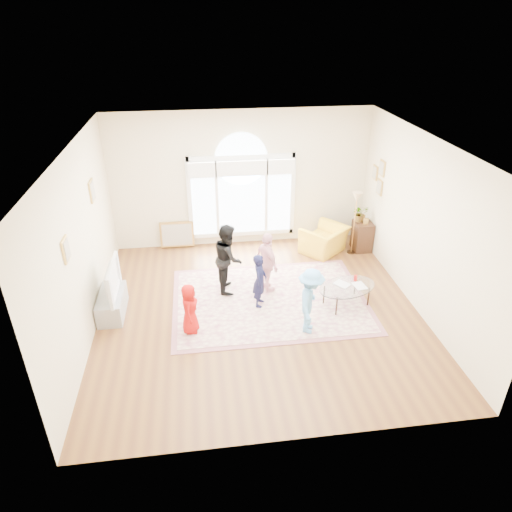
{
  "coord_description": "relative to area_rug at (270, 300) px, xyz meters",
  "views": [
    {
      "loc": [
        -1.02,
        -7.1,
        5.07
      ],
      "look_at": [
        -0.02,
        0.3,
        1.04
      ],
      "focal_mm": 32.0,
      "sensor_mm": 36.0,
      "label": 1
    }
  ],
  "objects": [
    {
      "name": "coffee_table",
      "position": [
        1.44,
        -0.35,
        0.39
      ],
      "size": [
        1.34,
        1.08,
        0.54
      ],
      "rotation": [
        0.0,
        0.0,
        0.32
      ],
      "color": "silver",
      "rests_on": "ground"
    },
    {
      "name": "armchair",
      "position": [
        1.59,
        1.87,
        0.31
      ],
      "size": [
        1.3,
        1.28,
        0.63
      ],
      "primitive_type": "imported",
      "rotation": [
        0.0,
        0.0,
        3.85
      ],
      "color": "yellow",
      "rests_on": "ground"
    },
    {
      "name": "floor_lamp",
      "position": [
        2.24,
        1.75,
        1.27
      ],
      "size": [
        0.31,
        0.31,
        1.51
      ],
      "color": "black",
      "rests_on": "ground"
    },
    {
      "name": "plant_pedestal",
      "position": [
        2.44,
        1.97,
        0.34
      ],
      "size": [
        0.2,
        0.2,
        0.7
      ],
      "primitive_type": "cylinder",
      "color": "white",
      "rests_on": "ground"
    },
    {
      "name": "television",
      "position": [
        -3.0,
        -0.03,
        0.72
      ],
      "size": [
        0.17,
        1.09,
        0.63
      ],
      "color": "black",
      "rests_on": "tv_console"
    },
    {
      "name": "child_blue",
      "position": [
        0.53,
        -1.05,
        0.62
      ],
      "size": [
        0.7,
        0.9,
        1.23
      ],
      "primitive_type": "imported",
      "rotation": [
        0.0,
        0.0,
        1.23
      ],
      "color": "#65AFF0",
      "rests_on": "area_rug"
    },
    {
      "name": "child_red",
      "position": [
        -1.55,
        -0.79,
        0.48
      ],
      "size": [
        0.37,
        0.5,
        0.94
      ],
      "primitive_type": "imported",
      "rotation": [
        0.0,
        0.0,
        1.41
      ],
      "color": "#B20F0D",
      "rests_on": "area_rug"
    },
    {
      "name": "area_rug",
      "position": [
        0.0,
        0.0,
        0.0
      ],
      "size": [
        3.6,
        2.6,
        0.02
      ],
      "primitive_type": "cube",
      "color": "beige",
      "rests_on": "ground"
    },
    {
      "name": "room_shell",
      "position": [
        -0.25,
        2.5,
        1.56
      ],
      "size": [
        6.0,
        6.0,
        6.0
      ],
      "color": "beige",
      "rests_on": "ground"
    },
    {
      "name": "child_black",
      "position": [
        -0.76,
        0.53,
        0.72
      ],
      "size": [
        0.57,
        0.71,
        1.42
      ],
      "primitive_type": "imported",
      "rotation": [
        0.0,
        0.0,
        1.53
      ],
      "color": "black",
      "rests_on": "area_rug"
    },
    {
      "name": "rug_border",
      "position": [
        0.0,
        0.0,
        -0.0
      ],
      "size": [
        3.8,
        2.8,
        0.01
      ],
      "primitive_type": "cube",
      "color": "#975B62",
      "rests_on": "ground"
    },
    {
      "name": "leaning_picture",
      "position": [
        -1.84,
        2.57,
        -0.01
      ],
      "size": [
        0.8,
        0.14,
        0.62
      ],
      "primitive_type": "cube",
      "rotation": [
        -0.14,
        0.0,
        0.0
      ],
      "color": "tan",
      "rests_on": "ground"
    },
    {
      "name": "side_cabinet",
      "position": [
        2.52,
        1.89,
        0.34
      ],
      "size": [
        0.4,
        0.5,
        0.7
      ],
      "primitive_type": "cube",
      "color": "black",
      "rests_on": "ground"
    },
    {
      "name": "child_navy",
      "position": [
        -0.22,
        -0.13,
        0.55
      ],
      "size": [
        0.36,
        0.45,
        1.08
      ],
      "primitive_type": "imported",
      "rotation": [
        0.0,
        0.0,
        1.28
      ],
      "color": "#141535",
      "rests_on": "area_rug"
    },
    {
      "name": "tv_console",
      "position": [
        -3.01,
        -0.03,
        0.2
      ],
      "size": [
        0.45,
        1.0,
        0.42
      ],
      "primitive_type": "cube",
      "color": "#969A9E",
      "rests_on": "ground"
    },
    {
      "name": "child_pink",
      "position": [
        -0.01,
        0.36,
        0.64
      ],
      "size": [
        0.55,
        0.8,
        1.27
      ],
      "primitive_type": "imported",
      "rotation": [
        0.0,
        0.0,
        1.94
      ],
      "color": "#F8B0B9",
      "rests_on": "area_rug"
    },
    {
      "name": "ground",
      "position": [
        -0.26,
        -0.33,
        -0.01
      ],
      "size": [
        6.0,
        6.0,
        0.0
      ],
      "primitive_type": "plane",
      "color": "brown",
      "rests_on": "ground"
    },
    {
      "name": "potted_plant",
      "position": [
        2.44,
        1.97,
        0.89
      ],
      "size": [
        0.38,
        0.33,
        0.4
      ],
      "primitive_type": "imported",
      "rotation": [
        0.0,
        0.0,
        0.06
      ],
      "color": "#33722D",
      "rests_on": "plant_pedestal"
    }
  ]
}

